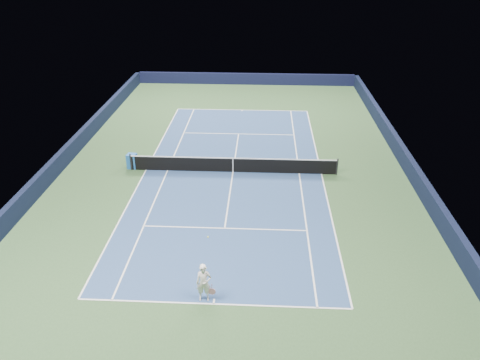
{
  "coord_description": "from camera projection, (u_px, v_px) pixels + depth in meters",
  "views": [
    {
      "loc": [
        1.8,
        -26.06,
        12.93
      ],
      "look_at": [
        0.6,
        -3.0,
        1.0
      ],
      "focal_mm": 35.0,
      "sensor_mm": 36.0,
      "label": 1
    }
  ],
  "objects": [
    {
      "name": "sponsor_cube",
      "position": [
        132.0,
        161.0,
        29.46
      ],
      "size": [
        0.64,
        0.58,
        0.94
      ],
      "color": "#1D5BB1",
      "rests_on": "ground"
    },
    {
      "name": "sideline_singles_right",
      "position": [
        299.0,
        173.0,
        28.95
      ],
      "size": [
        0.08,
        23.77,
        0.0
      ],
      "primitive_type": "cube",
      "color": "white",
      "rests_on": "ground"
    },
    {
      "name": "wall_far",
      "position": [
        246.0,
        79.0,
        46.48
      ],
      "size": [
        22.0,
        0.35,
        1.1
      ],
      "primitive_type": "cube",
      "color": "black",
      "rests_on": "ground"
    },
    {
      "name": "service_line_near",
      "position": [
        225.0,
        228.0,
        23.46
      ],
      "size": [
        8.23,
        0.08,
        0.0
      ],
      "primitive_type": "cube",
      "color": "white",
      "rests_on": "ground"
    },
    {
      "name": "baseline_far",
      "position": [
        242.0,
        110.0,
        39.68
      ],
      "size": [
        10.97,
        0.08,
        0.0
      ],
      "primitive_type": "cube",
      "color": "white",
      "rests_on": "ground"
    },
    {
      "name": "center_service_line",
      "position": [
        233.0,
        172.0,
        29.14
      ],
      "size": [
        0.08,
        12.8,
        0.0
      ],
      "primitive_type": "cube",
      "color": "white",
      "rests_on": "ground"
    },
    {
      "name": "center_mark_far",
      "position": [
        242.0,
        111.0,
        39.55
      ],
      "size": [
        0.08,
        0.3,
        0.0
      ],
      "primitive_type": "cube",
      "color": "white",
      "rests_on": "ground"
    },
    {
      "name": "service_line_far",
      "position": [
        239.0,
        134.0,
        34.82
      ],
      "size": [
        8.23,
        0.08,
        0.0
      ],
      "primitive_type": "cube",
      "color": "white",
      "rests_on": "ground"
    },
    {
      "name": "ground",
      "position": [
        233.0,
        172.0,
        29.14
      ],
      "size": [
        40.0,
        40.0,
        0.0
      ],
      "primitive_type": "plane",
      "color": "#2E4B29",
      "rests_on": "ground"
    },
    {
      "name": "center_mark_near",
      "position": [
        214.0,
        301.0,
        18.73
      ],
      "size": [
        0.08,
        0.3,
        0.0
      ],
      "primitive_type": "cube",
      "color": "white",
      "rests_on": "ground"
    },
    {
      "name": "tennis_net",
      "position": [
        233.0,
        165.0,
        28.91
      ],
      "size": [
        12.9,
        0.1,
        1.07
      ],
      "color": "black",
      "rests_on": "ground"
    },
    {
      "name": "tennis_player",
      "position": [
        204.0,
        283.0,
        18.46
      ],
      "size": [
        0.79,
        1.25,
        2.37
      ],
      "color": "white",
      "rests_on": "ground"
    },
    {
      "name": "baseline_near",
      "position": [
        213.0,
        304.0,
        18.6
      ],
      "size": [
        10.97,
        0.08,
        0.0
      ],
      "primitive_type": "cube",
      "color": "white",
      "rests_on": "ground"
    },
    {
      "name": "wall_left",
      "position": [
        61.0,
        160.0,
        29.39
      ],
      "size": [
        0.35,
        40.0,
        1.1
      ],
      "primitive_type": "cube",
      "color": "black",
      "rests_on": "ground"
    },
    {
      "name": "wall_right",
      "position": [
        410.0,
        168.0,
        28.39
      ],
      "size": [
        0.35,
        40.0,
        1.1
      ],
      "primitive_type": "cube",
      "color": "black",
      "rests_on": "ground"
    },
    {
      "name": "sideline_singles_left",
      "position": [
        168.0,
        170.0,
        29.33
      ],
      "size": [
        0.08,
        23.77,
        0.0
      ],
      "primitive_type": "cube",
      "color": "white",
      "rests_on": "ground"
    },
    {
      "name": "sideline_doubles_left",
      "position": [
        146.0,
        170.0,
        29.39
      ],
      "size": [
        0.08,
        23.77,
        0.0
      ],
      "primitive_type": "cube",
      "color": "white",
      "rests_on": "ground"
    },
    {
      "name": "sideline_doubles_right",
      "position": [
        321.0,
        174.0,
        28.89
      ],
      "size": [
        0.08,
        23.77,
        0.0
      ],
      "primitive_type": "cube",
      "color": "white",
      "rests_on": "ground"
    },
    {
      "name": "court_surface",
      "position": [
        233.0,
        172.0,
        29.14
      ],
      "size": [
        10.97,
        23.77,
        0.01
      ],
      "primitive_type": "cube",
      "color": "navy",
      "rests_on": "ground"
    }
  ]
}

